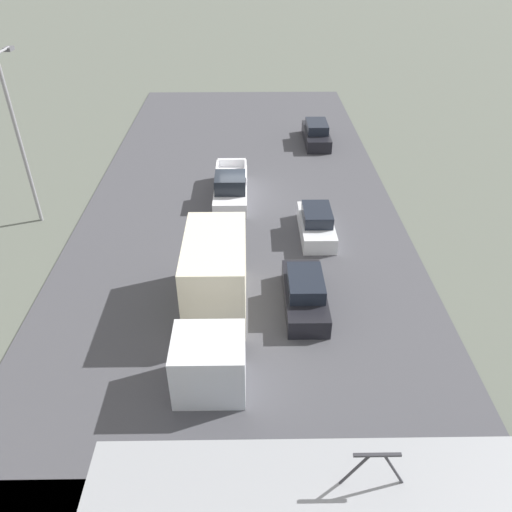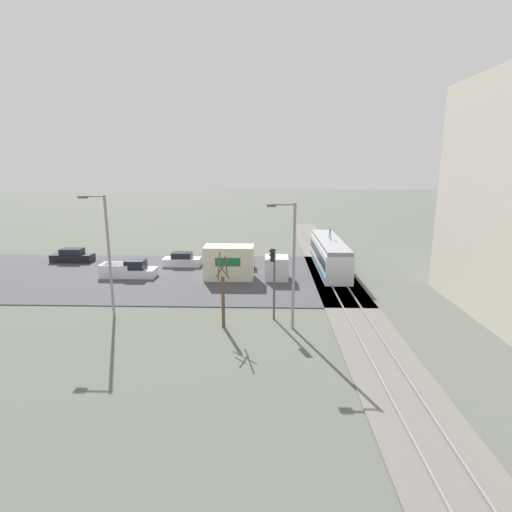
% 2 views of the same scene
% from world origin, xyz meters
% --- Properties ---
extents(ground_plane, '(320.00, 320.00, 0.00)m').
position_xyz_m(ground_plane, '(0.00, 0.00, 0.00)').
color(ground_plane, '#565B51').
extents(road_surface, '(18.50, 45.31, 0.08)m').
position_xyz_m(road_surface, '(0.00, 0.00, 0.04)').
color(road_surface, '#424247').
rests_on(road_surface, ground).
extents(rail_bed, '(75.55, 4.40, 0.22)m').
position_xyz_m(rail_bed, '(0.00, 20.50, 0.05)').
color(rail_bed, slate).
rests_on(rail_bed, ground).
extents(light_rail_tram, '(13.70, 2.70, 4.39)m').
position_xyz_m(light_rail_tram, '(-3.41, 20.50, 1.66)').
color(light_rail_tram, white).
rests_on(light_rail_tram, ground).
extents(box_truck, '(2.61, 8.35, 3.34)m').
position_xyz_m(box_truck, '(0.95, 11.02, 1.62)').
color(box_truck, silver).
rests_on(box_truck, ground).
extents(pickup_truck, '(1.98, 5.53, 1.78)m').
position_xyz_m(pickup_truck, '(0.60, -0.37, 0.75)').
color(pickup_truck, silver).
rests_on(pickup_truck, ground).
extents(sedan_car_0, '(1.78, 4.46, 1.57)m').
position_xyz_m(sedan_car_0, '(-2.96, 10.02, 0.73)').
color(sedan_car_0, black).
rests_on(sedan_car_0, ground).
extents(sedan_car_1, '(1.74, 4.22, 1.54)m').
position_xyz_m(sedan_car_1, '(-4.16, 4.00, 0.71)').
color(sedan_car_1, silver).
rests_on(sedan_car_1, ground).
extents(sedan_car_2, '(1.79, 4.75, 1.59)m').
position_xyz_m(sedan_car_2, '(-5.68, -9.37, 0.73)').
color(sedan_car_2, black).
rests_on(sedan_car_2, ground).
extents(traffic_light_pole, '(0.28, 0.47, 5.37)m').
position_xyz_m(traffic_light_pole, '(11.54, 14.16, 3.47)').
color(traffic_light_pole, '#47474C').
rests_on(traffic_light_pole, ground).
extents(street_tree, '(1.25, 1.04, 5.33)m').
position_xyz_m(street_tree, '(13.15, 10.64, 2.43)').
color(street_tree, brown).
rests_on(street_tree, ground).
extents(street_lamp_near_crossing, '(0.36, 1.95, 9.20)m').
position_xyz_m(street_lamp_near_crossing, '(11.47, 1.94, 5.24)').
color(street_lamp_near_crossing, gray).
rests_on(street_lamp_near_crossing, ground).
extents(street_lamp_mid_block, '(0.36, 1.95, 8.82)m').
position_xyz_m(street_lamp_mid_block, '(13.23, 15.33, 5.04)').
color(street_lamp_mid_block, gray).
rests_on(street_lamp_mid_block, ground).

